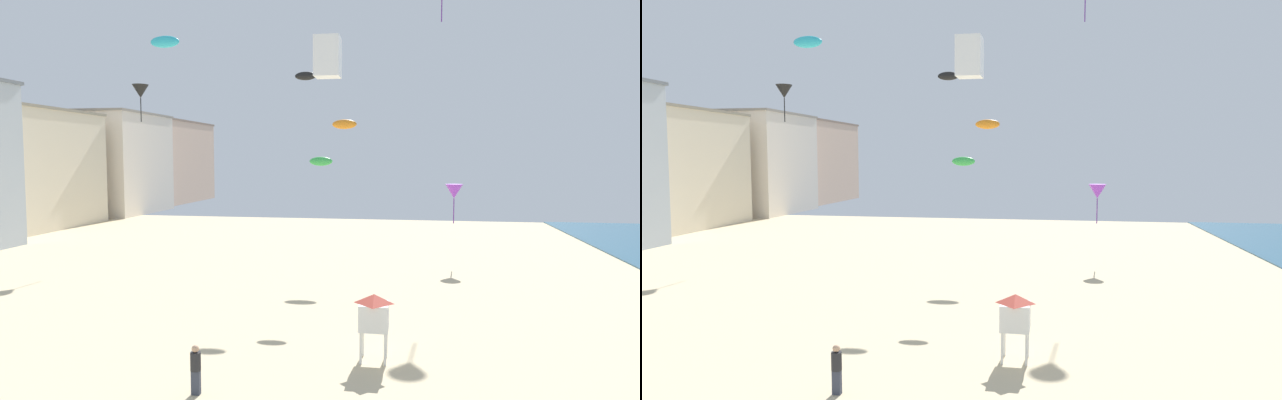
{
  "view_description": "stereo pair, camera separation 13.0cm",
  "coord_description": "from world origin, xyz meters",
  "views": [
    {
      "loc": [
        10.19,
        -7.04,
        7.65
      ],
      "look_at": [
        6.16,
        17.0,
        5.74
      ],
      "focal_mm": 30.39,
      "sensor_mm": 36.0,
      "label": 1
    },
    {
      "loc": [
        10.32,
        -7.01,
        7.65
      ],
      "look_at": [
        6.16,
        17.0,
        5.74
      ],
      "focal_mm": 30.39,
      "sensor_mm": 36.0,
      "label": 2
    }
  ],
  "objects": [
    {
      "name": "kite_white_box",
      "position": [
        6.7,
        15.69,
        11.85
      ],
      "size": [
        1.06,
        1.06,
        1.67
      ],
      "color": "white"
    },
    {
      "name": "kite_flyer",
      "position": [
        3.42,
        9.04,
        0.92
      ],
      "size": [
        0.34,
        0.34,
        1.64
      ],
      "rotation": [
        0.0,
        0.0,
        0.25
      ],
      "color": "#383D4C",
      "rests_on": "ground"
    },
    {
      "name": "kite_orange_parafoil",
      "position": [
        5.53,
        31.18,
        10.01
      ],
      "size": [
        1.73,
        0.48,
        0.67
      ],
      "color": "orange"
    },
    {
      "name": "kite_black_delta",
      "position": [
        -11.27,
        33.86,
        12.96
      ],
      "size": [
        1.3,
        1.3,
        2.96
      ],
      "color": "black"
    },
    {
      "name": "boardwalk_hotel_far",
      "position": [
        -31.99,
        62.59,
        6.91
      ],
      "size": [
        14.03,
        14.61,
        13.81
      ],
      "color": "silver",
      "rests_on": "ground"
    },
    {
      "name": "kite_black_parafoil",
      "position": [
        3.7,
        26.29,
        12.7
      ],
      "size": [
        1.36,
        0.38,
        0.53
      ],
      "color": "black"
    },
    {
      "name": "boardwalk_hotel_distant",
      "position": [
        -31.99,
        82.28,
        6.96
      ],
      "size": [
        10.66,
        18.57,
        13.91
      ],
      "color": "beige",
      "rests_on": "ground"
    },
    {
      "name": "lifeguard_stand",
      "position": [
        8.89,
        12.96,
        1.84
      ],
      "size": [
        1.1,
        1.1,
        2.55
      ],
      "rotation": [
        0.0,
        0.0,
        0.37
      ],
      "color": "white",
      "rests_on": "ground"
    },
    {
      "name": "kite_purple_delta_2",
      "position": [
        13.3,
        32.99,
        5.23
      ],
      "size": [
        1.26,
        1.26,
        2.86
      ],
      "color": "purple"
    },
    {
      "name": "kite_green_parafoil",
      "position": [
        5.35,
        22.12,
        7.46
      ],
      "size": [
        1.27,
        0.35,
        0.49
      ],
      "color": "green"
    },
    {
      "name": "boardwalk_hotel_mid",
      "position": [
        -31.99,
        45.78,
        6.45
      ],
      "size": [
        11.86,
        15.54,
        12.89
      ],
      "color": "beige",
      "rests_on": "ground"
    },
    {
      "name": "kite_cyan_parafoil",
      "position": [
        -3.76,
        22.55,
        14.26
      ],
      "size": [
        1.73,
        0.48,
        0.67
      ],
      "color": "#2DB7CC"
    }
  ]
}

